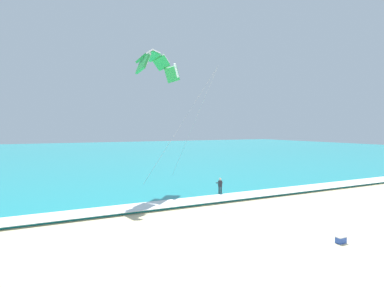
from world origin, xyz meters
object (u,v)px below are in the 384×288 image
at_px(surfboard, 220,195).
at_px(kitesurfer, 220,186).
at_px(cooler_box, 341,239).
at_px(kite_primary, 156,63).

relative_size(surfboard, kitesurfer, 0.86).
bearing_deg(cooler_box, kite_primary, 100.74).
bearing_deg(surfboard, kitesurfer, 82.25).
distance_m(kitesurfer, kite_primary, 14.07).
relative_size(kitesurfer, cooler_box, 2.91).
height_order(surfboard, kite_primary, kite_primary).
bearing_deg(cooler_box, kitesurfer, 86.55).
relative_size(surfboard, kite_primary, 0.11).
xyz_separation_m(kite_primary, cooler_box, (3.70, -19.53, -12.98)).
height_order(surfboard, cooler_box, cooler_box).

